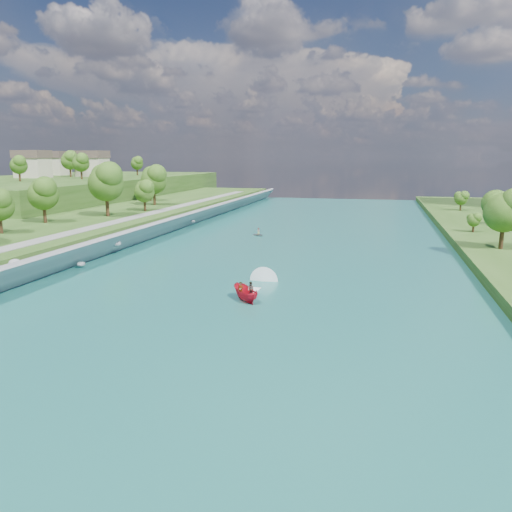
# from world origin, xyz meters

# --- Properties ---
(ground) EXTENTS (260.00, 260.00, 0.00)m
(ground) POSITION_xyz_m (0.00, 0.00, 0.00)
(ground) COLOR #2D5119
(ground) RESTS_ON ground
(river_water) EXTENTS (55.00, 240.00, 0.10)m
(river_water) POSITION_xyz_m (0.00, 20.00, 0.05)
(river_water) COLOR #1B6167
(river_water) RESTS_ON ground
(ridge_west) EXTENTS (60.00, 120.00, 9.00)m
(ridge_west) POSITION_xyz_m (-82.50, 95.00, 4.50)
(ridge_west) COLOR #2D5119
(ridge_west) RESTS_ON ground
(riprap_bank) EXTENTS (4.19, 236.00, 4.12)m
(riprap_bank) POSITION_xyz_m (-25.86, 19.32, 1.81)
(riprap_bank) COLOR slate
(riprap_bank) RESTS_ON ground
(riverside_path) EXTENTS (3.00, 200.00, 0.10)m
(riverside_path) POSITION_xyz_m (-32.50, 20.00, 3.55)
(riverside_path) COLOR gray
(riverside_path) RESTS_ON berm_west
(ridge_houses) EXTENTS (29.50, 29.50, 8.40)m
(ridge_houses) POSITION_xyz_m (-88.67, 100.00, 13.31)
(ridge_houses) COLOR beige
(ridge_houses) RESTS_ON ridge_west
(trees_ridge) EXTENTS (17.97, 54.15, 9.76)m
(trees_ridge) POSITION_xyz_m (-76.63, 93.29, 13.37)
(trees_ridge) COLOR #2B5316
(trees_ridge) RESTS_ON ridge_west
(motorboat) EXTENTS (4.18, 19.10, 2.14)m
(motorboat) POSITION_xyz_m (1.28, 3.85, 0.87)
(motorboat) COLOR red
(motorboat) RESTS_ON river_water
(raft) EXTENTS (3.10, 2.99, 1.56)m
(raft) POSITION_xyz_m (-8.00, 46.94, 0.44)
(raft) COLOR gray
(raft) RESTS_ON river_water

